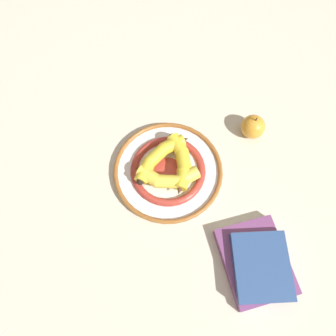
# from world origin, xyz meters

# --- Properties ---
(ground_plane) EXTENTS (2.80, 2.80, 0.00)m
(ground_plane) POSITION_xyz_m (0.00, 0.00, 0.00)
(ground_plane) COLOR beige
(decorative_bowl) EXTENTS (0.31, 0.31, 0.03)m
(decorative_bowl) POSITION_xyz_m (-0.01, 0.02, 0.01)
(decorative_bowl) COLOR white
(decorative_bowl) RESTS_ON ground_plane
(banana_a) EXTENTS (0.16, 0.13, 0.04)m
(banana_a) POSITION_xyz_m (-0.03, -0.01, 0.05)
(banana_a) COLOR yellow
(banana_a) RESTS_ON decorative_bowl
(banana_b) EXTENTS (0.07, 0.20, 0.04)m
(banana_b) POSITION_xyz_m (0.02, 0.02, 0.05)
(banana_b) COLOR yellow
(banana_b) RESTS_ON decorative_bowl
(banana_c) EXTENTS (0.14, 0.14, 0.04)m
(banana_c) POSITION_xyz_m (-0.04, 0.05, 0.05)
(banana_c) COLOR yellow
(banana_c) RESTS_ON decorative_bowl
(book_stack) EXTENTS (0.25, 0.23, 0.05)m
(book_stack) POSITION_xyz_m (-0.35, 0.02, 0.02)
(book_stack) COLOR #753D70
(book_stack) RESTS_ON ground_plane
(apple) EXTENTS (0.07, 0.07, 0.08)m
(apple) POSITION_xyz_m (-0.08, -0.25, 0.04)
(apple) COLOR gold
(apple) RESTS_ON ground_plane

